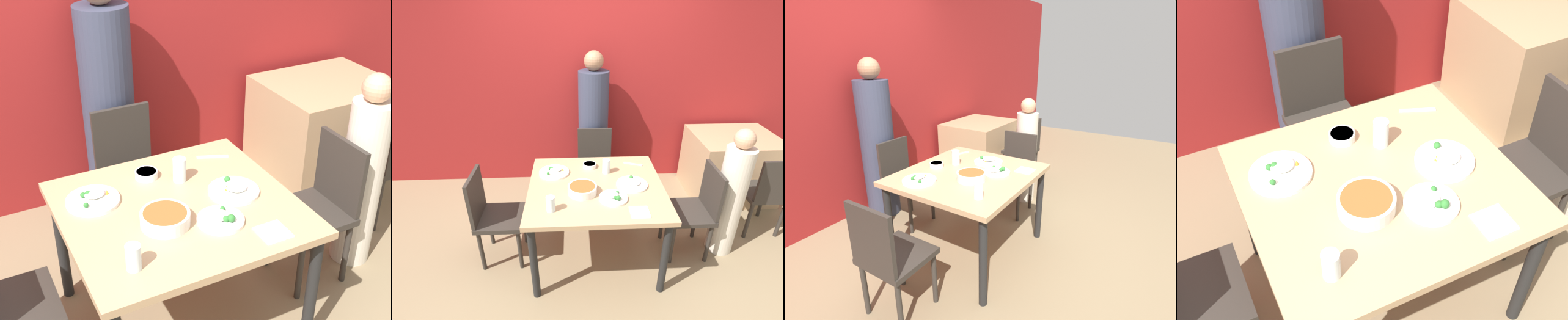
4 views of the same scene
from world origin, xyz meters
The scene contains 19 objects.
ground_plane centered at (0.00, 0.00, 0.00)m, with size 10.00×10.00×0.00m, color #847051.
wall_back centered at (0.00, 1.47, 1.35)m, with size 10.00×0.06×2.70m.
dining_table centered at (0.00, 0.00, 0.66)m, with size 1.13×1.04×0.75m.
chair_adult_spot centered at (0.06, 0.86, 0.48)m, with size 0.40×0.40×0.88m.
chair_child_spot centered at (0.90, 0.00, 0.48)m, with size 0.40×0.40×0.88m.
chair_empty_left centered at (-0.90, 0.01, 0.48)m, with size 0.40×0.40×0.88m.
person_adult centered at (0.06, 1.20, 0.77)m, with size 0.35×0.35×1.67m.
person_child centered at (1.20, 0.00, 0.58)m, with size 0.24×0.24×1.23m.
bowl_curry centered at (-0.12, -0.11, 0.79)m, with size 0.23×0.23×0.07m.
plate_rice_adult centered at (0.12, -0.21, 0.76)m, with size 0.23×0.23×0.06m.
plate_rice_child centered at (-0.36, 0.23, 0.76)m, with size 0.27×0.27×0.05m.
plate_noodles centered at (0.31, -0.01, 0.77)m, with size 0.26×0.26×0.05m.
bowl_rice_small centered at (-0.04, 0.32, 0.77)m, with size 0.12×0.12×0.04m.
glass_water_tall centered at (-0.36, -0.33, 0.81)m, with size 0.07×0.07×0.12m.
glass_water_short centered at (0.11, 0.21, 0.82)m, with size 0.07×0.07×0.13m.
napkin_folded centered at (0.29, -0.39, 0.75)m, with size 0.14×0.14×0.01m.
fork_steel centered at (0.38, 0.35, 0.75)m, with size 0.17×0.09×0.01m.
background_table centered at (1.69, 0.96, 0.38)m, with size 0.94×0.80×0.76m.
chair_background centered at (1.69, 0.23, 0.48)m, with size 0.40×0.40×0.88m.
Camera 2 is at (-0.18, -2.18, 2.13)m, focal length 28.00 mm.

